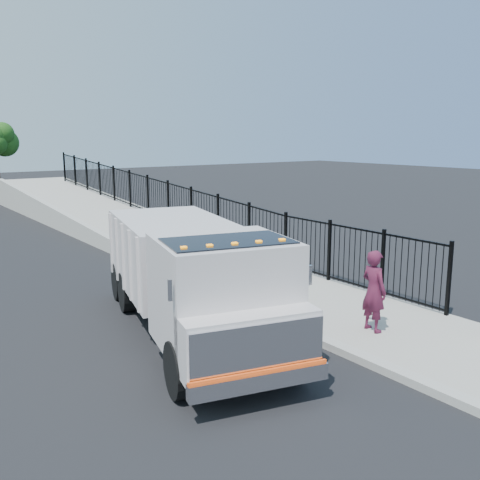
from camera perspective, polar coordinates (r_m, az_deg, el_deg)
ground at (r=12.78m, az=4.50°, el=-9.21°), size 120.00×120.00×0.00m
sidewalk at (r=12.83m, az=17.11°, el=-9.33°), size 3.55×12.00×0.12m
curb at (r=11.42m, az=11.17°, el=-11.51°), size 0.30×12.00×0.16m
ramp at (r=27.34m, az=-14.23°, el=1.45°), size 3.95×24.06×3.19m
iron_fence at (r=24.21m, az=-7.63°, el=2.64°), size 0.10×28.00×1.80m
truck at (r=11.79m, az=-5.06°, el=-3.46°), size 4.24×8.02×2.62m
worker at (r=12.26m, az=14.08°, el=-5.28°), size 0.51×0.71×1.84m
debris at (r=15.26m, az=5.91°, el=-5.18°), size 0.35×0.35×0.09m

